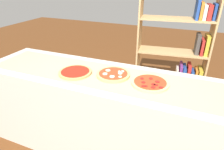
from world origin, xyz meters
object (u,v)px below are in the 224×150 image
Objects in this scene: pizza_mozzarella_1 at (113,74)px; bookshelf at (180,56)px; pizza_plain_0 at (75,72)px; pizza_pepperoni_2 at (150,83)px.

pizza_mozzarella_1 is 0.18× the size of bookshelf.
pizza_plain_0 is at bearing -126.99° from bookshelf.
bookshelf is at bearing 63.98° from pizza_mozzarella_1.
pizza_plain_0 is 0.68m from pizza_pepperoni_2.
bookshelf is (0.84, 1.12, -0.11)m from pizza_plain_0.
pizza_pepperoni_2 is (0.68, 0.06, 0.00)m from pizza_plain_0.
bookshelf is (0.16, 1.06, -0.11)m from pizza_pepperoni_2.
bookshelf is at bearing 53.01° from pizza_plain_0.
bookshelf is at bearing 81.22° from pizza_pepperoni_2.
pizza_pepperoni_2 is at bearing 5.08° from pizza_plain_0.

